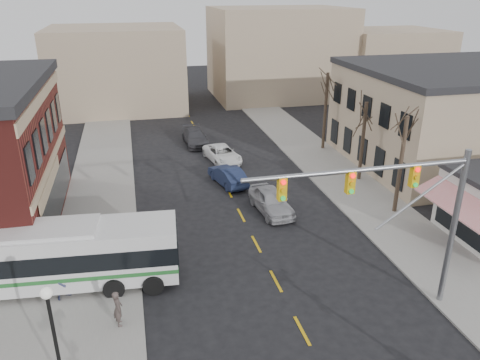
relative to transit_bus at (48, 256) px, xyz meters
name	(u,v)px	position (x,y,z in m)	size (l,w,h in m)	color
sidewalk_west	(101,193)	(1.97, 11.82, -1.83)	(5.00, 60.00, 0.12)	gray
sidewalk_east	(334,172)	(20.97, 11.82, -1.83)	(5.00, 60.00, 0.12)	gray
tan_building	(471,115)	(33.47, 11.82, 2.37)	(20.30, 15.30, 8.50)	tan
tree_east_a	(401,165)	(21.97, 3.82, 1.61)	(0.28, 0.28, 6.75)	#382B21
tree_east_b	(363,142)	(22.27, 9.82, 1.38)	(0.28, 0.28, 6.30)	#382B21
tree_east_c	(325,111)	(22.47, 17.82, 1.83)	(0.28, 0.28, 7.20)	#382B21
transit_bus	(48,256)	(0.00, 0.00, 0.00)	(13.22, 3.93, 3.36)	silver
traffic_signal_mast	(404,203)	(16.09, -5.70, 3.87)	(10.34, 0.30, 8.00)	gray
street_lamp	(51,318)	(1.23, -7.07, 1.45)	(0.44, 0.44, 4.53)	black
car_a	(271,201)	(13.65, 5.91, -1.06)	(1.97, 4.89, 1.66)	#A5A5AA
car_b	(228,175)	(11.74, 11.43, -1.14)	(1.58, 4.53, 1.49)	#1B2544
car_c	(222,154)	(12.34, 16.63, -1.19)	(2.31, 5.00, 1.39)	white
car_d	(195,137)	(10.67, 22.10, -1.15)	(2.07, 5.09, 1.48)	#39393E
pedestrian_near	(118,308)	(3.37, -3.94, -0.88)	(0.65, 0.43, 1.78)	#4C403D
pedestrian_far	(64,282)	(0.76, -1.22, -0.86)	(0.89, 0.69, 1.82)	#353A5E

